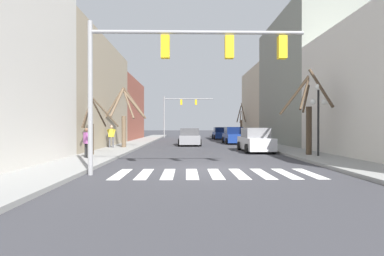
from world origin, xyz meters
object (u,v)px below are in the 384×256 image
(car_parked_left_far, at_px, (255,141))
(street_tree_left_mid, at_px, (307,114))
(traffic_signal_far, at_px, (179,107))
(pedestrian_crossing_street, at_px, (111,134))
(street_tree_right_near, at_px, (241,123))
(street_tree_right_far, at_px, (125,115))
(street_tree_right_mid, at_px, (92,125))
(car_at_intersection, at_px, (233,136))
(car_parked_left_near, at_px, (221,134))
(pedestrian_on_left_sidewalk, at_px, (87,140))
(street_lamp_right_corner, at_px, (318,105))
(car_parked_left_mid, at_px, (190,137))
(traffic_signal_near, at_px, (174,60))

(car_parked_left_far, bearing_deg, street_tree_left_mid, -151.33)
(traffic_signal_far, relative_size, pedestrian_crossing_street, 4.59)
(traffic_signal_far, relative_size, street_tree_right_near, 1.61)
(street_tree_right_near, bearing_deg, street_tree_right_far, -124.19)
(street_tree_right_mid, bearing_deg, street_tree_left_mid, -2.71)
(car_at_intersection, distance_m, car_parked_left_near, 10.86)
(pedestrian_on_left_sidewalk, height_order, street_tree_right_far, street_tree_right_far)
(street_lamp_right_corner, distance_m, car_parked_left_far, 5.65)
(car_parked_left_near, bearing_deg, street_tree_right_mid, 156.50)
(car_parked_left_near, height_order, pedestrian_crossing_street, pedestrian_crossing_street)
(car_parked_left_near, distance_m, street_tree_right_mid, 26.20)
(car_parked_left_mid, bearing_deg, car_at_intersection, 121.72)
(street_lamp_right_corner, bearing_deg, street_tree_right_mid, 174.57)
(car_at_intersection, xyz_separation_m, car_parked_left_near, (-0.08, 10.86, -0.02))
(traffic_signal_near, distance_m, pedestrian_crossing_street, 13.75)
(car_parked_left_mid, xyz_separation_m, car_at_intersection, (4.60, 2.85, 0.05))
(traffic_signal_far, relative_size, pedestrian_on_left_sidewalk, 5.04)
(street_tree_right_near, bearing_deg, street_tree_right_mid, -118.66)
(street_lamp_right_corner, height_order, street_tree_right_far, street_tree_right_far)
(car_parked_left_far, xyz_separation_m, pedestrian_on_left_sidewalk, (-10.14, -5.43, 0.29))
(street_lamp_right_corner, xyz_separation_m, car_parked_left_far, (-2.51, 4.54, -2.24))
(car_parked_left_near, bearing_deg, street_tree_right_far, 151.84)
(traffic_signal_far, xyz_separation_m, car_parked_left_near, (6.09, -6.41, -4.09))
(traffic_signal_near, xyz_separation_m, street_tree_left_mid, (7.52, 6.14, -1.76))
(street_tree_left_mid, height_order, street_tree_right_near, street_tree_left_mid)
(street_lamp_right_corner, distance_m, pedestrian_on_left_sidewalk, 12.83)
(car_parked_left_near, xyz_separation_m, pedestrian_on_left_sidewalk, (-10.06, -26.13, 0.30))
(street_tree_right_near, bearing_deg, street_tree_left_mid, -91.71)
(car_parked_left_mid, distance_m, street_tree_right_far, 7.10)
(traffic_signal_near, height_order, traffic_signal_far, traffic_signal_far)
(car_parked_left_mid, relative_size, street_tree_left_mid, 0.82)
(car_parked_left_far, distance_m, pedestrian_crossing_street, 11.00)
(street_tree_left_mid, bearing_deg, street_tree_right_near, 88.29)
(car_parked_left_near, height_order, street_tree_right_near, street_tree_right_near)
(traffic_signal_far, xyz_separation_m, pedestrian_crossing_street, (-4.60, -24.89, -3.69))
(car_parked_left_far, relative_size, street_tree_right_mid, 1.36)
(traffic_signal_far, relative_size, car_at_intersection, 1.73)
(car_parked_left_near, xyz_separation_m, street_tree_right_mid, (-10.44, -24.00, 1.07))
(pedestrian_on_left_sidewalk, xyz_separation_m, pedestrian_crossing_street, (-0.63, 7.65, 0.09))
(car_at_intersection, relative_size, car_parked_left_far, 0.99)
(traffic_signal_far, bearing_deg, street_tree_right_mid, -98.14)
(street_tree_right_far, bearing_deg, car_parked_left_mid, 40.57)
(traffic_signal_far, xyz_separation_m, car_parked_left_mid, (1.56, -20.11, -4.11))
(car_parked_left_mid, relative_size, pedestrian_on_left_sidewalk, 2.61)
(car_parked_left_far, bearing_deg, pedestrian_on_left_sidewalk, 118.18)
(pedestrian_crossing_street, bearing_deg, traffic_signal_far, -88.04)
(pedestrian_on_left_sidewalk, distance_m, street_tree_left_mid, 12.46)
(car_parked_left_near, distance_m, car_parked_left_far, 20.70)
(street_lamp_right_corner, relative_size, pedestrian_crossing_street, 2.34)
(traffic_signal_far, distance_m, car_parked_left_mid, 20.59)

